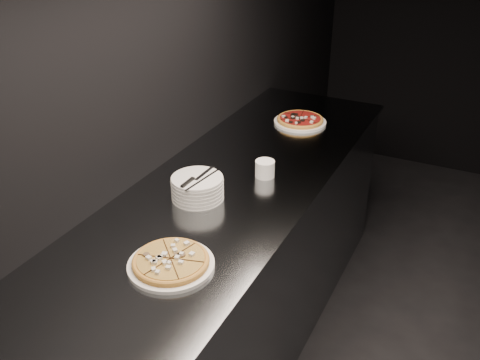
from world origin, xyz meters
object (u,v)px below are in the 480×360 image
at_px(ramekin, 265,168).
at_px(counter, 236,263).
at_px(pizza_tomato, 300,120).
at_px(cutlery, 197,179).
at_px(pizza_mushroom, 171,262).
at_px(plate_stack, 197,188).

bearing_deg(ramekin, counter, -141.17).
relative_size(pizza_tomato, cutlery, 1.43).
bearing_deg(pizza_mushroom, cutlery, 109.01).
bearing_deg(ramekin, pizza_mushroom, -91.21).
relative_size(counter, ramekin, 28.34).
distance_m(counter, ramekin, 0.52).
relative_size(counter, cutlery, 10.89).
distance_m(pizza_mushroom, ramekin, 0.74).
bearing_deg(plate_stack, ramekin, 60.36).
height_order(pizza_tomato, plate_stack, plate_stack).
distance_m(pizza_mushroom, plate_stack, 0.46).
height_order(pizza_tomato, ramekin, ramekin).
bearing_deg(pizza_tomato, cutlery, -94.64).
distance_m(counter, pizza_tomato, 0.88).
bearing_deg(cutlery, ramekin, 64.09).
bearing_deg(pizza_mushroom, plate_stack, 109.35).
distance_m(pizza_mushroom, pizza_tomato, 1.39).
bearing_deg(cutlery, pizza_mushroom, -69.77).
xyz_separation_m(counter, pizza_mushroom, (0.09, -0.65, 0.48)).
xyz_separation_m(pizza_mushroom, pizza_tomato, (-0.07, 1.39, -0.00)).
height_order(counter, ramekin, ramekin).
relative_size(pizza_mushroom, pizza_tomato, 1.01).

